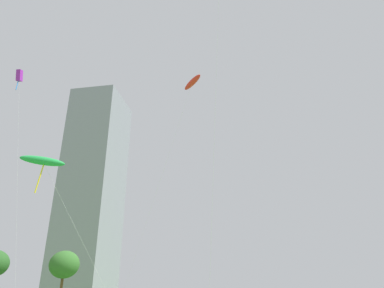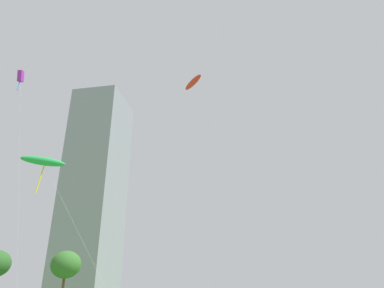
{
  "view_description": "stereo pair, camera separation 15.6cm",
  "coord_description": "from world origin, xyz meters",
  "views": [
    {
      "loc": [
        6.46,
        -14.24,
        1.77
      ],
      "look_at": [
        2.96,
        9.87,
        12.26
      ],
      "focal_mm": 32.92,
      "sensor_mm": 36.0,
      "label": 1
    },
    {
      "loc": [
        6.62,
        -14.22,
        1.77
      ],
      "look_at": [
        2.96,
        9.87,
        12.26
      ],
      "focal_mm": 32.92,
      "sensor_mm": 36.0,
      "label": 2
    }
  ],
  "objects": [
    {
      "name": "park_tree_0",
      "position": [
        -19.73,
        36.5,
        5.85
      ],
      "size": [
        4.3,
        4.3,
        7.82
      ],
      "color": "brown",
      "rests_on": "ground"
    },
    {
      "name": "kite_flying_4",
      "position": [
        -9.83,
        11.15,
        12.04
      ],
      "size": [
        8.2,
        5.23,
        12.59
      ],
      "color": "silver",
      "rests_on": "ground"
    },
    {
      "name": "kite_flying_2",
      "position": [
        1.17,
        22.46,
        26.04
      ],
      "size": [
        9.9,
        4.21,
        26.68
      ],
      "color": "silver",
      "rests_on": "ground"
    },
    {
      "name": "distant_highrise_0",
      "position": [
        -50.29,
        110.24,
        39.24
      ],
      "size": [
        18.82,
        23.16,
        78.49
      ],
      "primitive_type": "cube",
      "rotation": [
        0.0,
        0.0,
        -0.03
      ],
      "color": "gray",
      "rests_on": "ground"
    },
    {
      "name": "kite_flying_0",
      "position": [
        -24.05,
        24.05,
        30.5
      ],
      "size": [
        4.93,
        2.62,
        31.53
      ],
      "color": "silver",
      "rests_on": "ground"
    }
  ]
}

